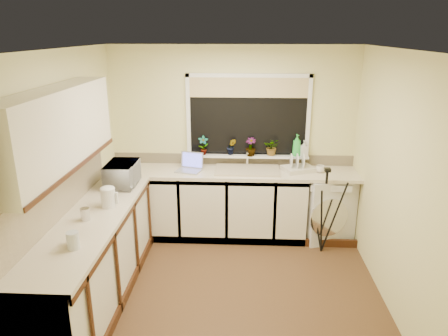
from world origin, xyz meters
TOP-DOWN VIEW (x-y plane):
  - floor at (0.00, 0.00)m, footprint 3.20×3.20m
  - ceiling at (0.00, 0.00)m, footprint 3.20×3.20m
  - wall_back at (0.00, 1.50)m, footprint 3.20×0.00m
  - wall_front at (0.00, -1.50)m, footprint 3.20×0.00m
  - wall_left at (-1.60, 0.00)m, footprint 0.00×3.00m
  - wall_right at (1.60, 0.00)m, footprint 0.00×3.00m
  - base_cabinet_back at (-0.33, 1.20)m, footprint 2.55×0.60m
  - base_cabinet_left at (-1.30, -0.30)m, footprint 0.54×2.40m
  - worktop_back at (0.00, 1.20)m, footprint 3.20×0.60m
  - worktop_left at (-1.30, -0.30)m, footprint 0.60×2.40m
  - upper_cabinet at (-1.44, -0.45)m, footprint 0.28×1.90m
  - splashback_left at (-1.59, -0.30)m, footprint 0.02×2.40m
  - splashback_back at (0.00, 1.49)m, footprint 3.20×0.02m
  - window_glass at (0.20, 1.49)m, footprint 1.50×0.02m
  - window_blind at (0.20, 1.46)m, footprint 1.50×0.02m
  - windowsill at (0.20, 1.43)m, footprint 1.60×0.14m
  - sink at (0.20, 1.20)m, footprint 0.82×0.46m
  - faucet at (0.20, 1.38)m, footprint 0.03×0.03m
  - washing_machine at (1.22, 1.22)m, footprint 0.74×0.73m
  - laptop at (-0.53, 1.20)m, footprint 0.36×0.32m
  - kettle at (-1.21, -0.01)m, footprint 0.15×0.15m
  - dish_rack at (0.85, 1.24)m, footprint 0.46×0.40m
  - tripod at (1.13, 0.80)m, footprint 0.60×0.60m
  - glass_jug at (-1.23, -0.88)m, footprint 0.10×0.10m
  - steel_jar at (-1.33, -0.34)m, footprint 0.09×0.09m
  - microwave at (-1.25, 0.62)m, footprint 0.33×0.49m
  - plant_a at (-0.38, 1.40)m, footprint 0.15×0.11m
  - plant_b at (-0.01, 1.43)m, footprint 0.13×0.10m
  - plant_c at (0.24, 1.39)m, footprint 0.16×0.16m
  - plant_d at (0.52, 1.43)m, footprint 0.23×0.21m
  - soap_bottle_green at (0.84, 1.42)m, footprint 0.14×0.14m
  - soap_bottle_clear at (0.93, 1.41)m, footprint 0.11×0.11m
  - cup_back at (1.12, 1.20)m, footprint 0.14×0.14m
  - cup_left at (-1.26, -0.80)m, footprint 0.12×0.12m

SIDE VIEW (x-z plane):
  - floor at x=0.00m, z-range 0.00..0.00m
  - washing_machine at x=1.22m, z-range 0.00..0.85m
  - base_cabinet_back at x=-0.33m, z-range 0.00..0.86m
  - base_cabinet_left at x=-1.30m, z-range 0.00..0.86m
  - tripod at x=1.13m, z-range 0.00..1.08m
  - worktop_back at x=0.00m, z-range 0.86..0.90m
  - worktop_left at x=-1.30m, z-range 0.86..0.90m
  - sink at x=0.20m, z-range 0.90..0.93m
  - dish_rack at x=0.85m, z-range 0.90..0.96m
  - cup_back at x=1.12m, z-range 0.90..0.99m
  - cup_left at x=-1.26m, z-range 0.90..0.99m
  - laptop at x=-0.53m, z-range 0.85..1.07m
  - steel_jar at x=-1.33m, z-range 0.90..1.02m
  - splashback_back at x=0.00m, z-range 0.90..1.04m
  - glass_jug at x=-1.23m, z-range 0.90..1.05m
  - kettle at x=-1.21m, z-range 0.90..1.10m
  - faucet at x=0.20m, z-range 0.90..1.14m
  - microwave at x=-1.25m, z-range 0.90..1.17m
  - windowsill at x=0.20m, z-range 1.02..1.05m
  - splashback_left at x=-1.59m, z-range 0.90..1.35m
  - soap_bottle_clear at x=0.93m, z-range 1.05..1.26m
  - plant_b at x=-0.01m, z-range 1.05..1.27m
  - plant_d at x=0.52m, z-range 1.05..1.28m
  - plant_c at x=0.24m, z-range 1.05..1.29m
  - plant_a at x=-0.38m, z-range 1.05..1.30m
  - soap_bottle_green at x=0.84m, z-range 1.05..1.34m
  - wall_back at x=0.00m, z-range -0.38..2.83m
  - wall_front at x=0.00m, z-range -0.38..2.83m
  - wall_left at x=-1.60m, z-range -0.27..2.73m
  - wall_right at x=1.60m, z-range -0.27..2.73m
  - window_glass at x=0.20m, z-range 1.05..2.05m
  - upper_cabinet at x=-1.44m, z-range 1.45..2.15m
  - window_blind at x=0.20m, z-range 1.80..2.05m
  - ceiling at x=0.00m, z-range 2.45..2.45m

